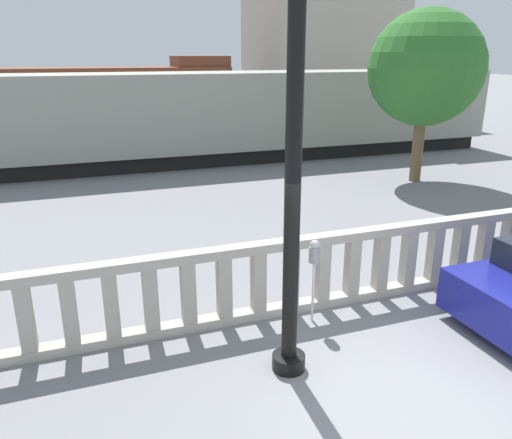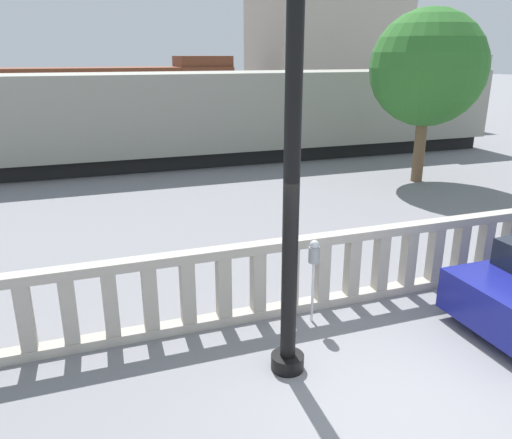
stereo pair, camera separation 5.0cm
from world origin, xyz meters
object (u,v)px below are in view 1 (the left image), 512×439
(tree_left, at_px, (426,68))
(lamppost, at_px, (294,132))
(train_near, at_px, (235,114))
(parking_meter, at_px, (314,257))

(tree_left, bearing_deg, lamppost, -134.79)
(lamppost, xyz_separation_m, train_near, (3.52, 13.28, -1.34))
(lamppost, relative_size, parking_meter, 4.66)
(lamppost, bearing_deg, parking_meter, 50.45)
(lamppost, xyz_separation_m, parking_meter, (0.83, 1.01, -2.02))
(train_near, bearing_deg, lamppost, -104.85)
(lamppost, relative_size, tree_left, 1.18)
(parking_meter, bearing_deg, train_near, 77.65)
(parking_meter, relative_size, train_near, 0.06)
(parking_meter, distance_m, tree_left, 10.22)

